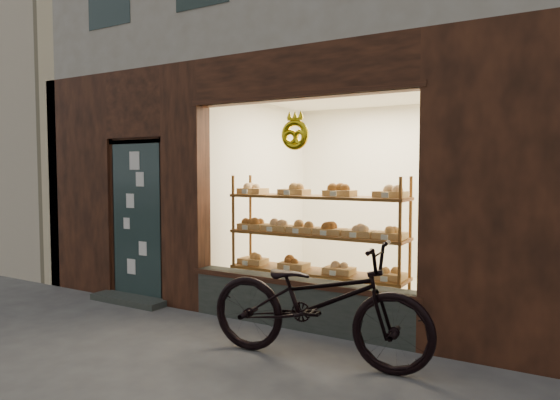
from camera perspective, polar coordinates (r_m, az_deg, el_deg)
The scene contains 4 objects.
ground at distance 4.48m, azimuth -17.25°, elevation -19.99°, with size 90.00×90.00×0.00m, color #454546.
neighbor_left at distance 15.35m, azimuth -26.84°, elevation 13.34°, with size 12.00×7.00×9.00m, color beige.
display_shelf at distance 5.97m, azimuth 4.14°, elevation -5.19°, with size 2.20×0.45×1.70m.
bicycle at distance 4.69m, azimuth 4.22°, elevation -11.45°, with size 0.75×2.15×1.13m, color black.
Camera 1 is at (3.06, -2.75, 1.77)m, focal length 32.00 mm.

